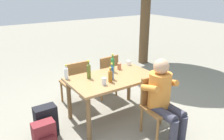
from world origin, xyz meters
TOP-DOWN VIEW (x-y plane):
  - ground_plane at (0.00, 0.00)m, footprint 24.00×24.00m
  - dining_table at (0.00, 0.00)m, footprint 1.40×0.85m
  - chair_near_right at (0.32, -0.72)m, footprint 0.48×0.48m
  - chair_far_right at (0.32, 0.72)m, footprint 0.49×0.49m
  - chair_far_left at (-0.31, 0.72)m, footprint 0.44×0.44m
  - person_in_white_shirt at (0.32, -0.83)m, footprint 0.47×0.62m
  - bottle_green at (0.15, 0.21)m, footprint 0.06×0.06m
  - bottle_amber at (-0.13, -0.15)m, footprint 0.06×0.06m
  - bottle_clear at (-0.64, 0.33)m, footprint 0.06×0.06m
  - bottle_blue at (-0.05, -0.07)m, footprint 0.06×0.06m
  - bottle_olive at (-0.33, 0.16)m, footprint 0.06×0.06m
  - cup_glass at (-0.27, -0.19)m, footprint 0.07×0.07m
  - cup_white at (0.59, 0.33)m, footprint 0.08×0.08m
  - cup_terracotta at (0.31, 0.23)m, footprint 0.07×0.07m
  - backpack_by_near_side at (-1.10, 0.09)m, footprint 0.32×0.26m
  - backpack_by_far_side at (-1.21, -0.14)m, footprint 0.30×0.24m

SIDE VIEW (x-z plane):
  - ground_plane at x=0.00m, z-range 0.00..0.00m
  - backpack_by_far_side at x=-1.21m, z-range -0.01..0.37m
  - backpack_by_near_side at x=-1.10m, z-range -0.01..0.47m
  - chair_near_right at x=0.32m, z-range 0.05..0.92m
  - chair_far_right at x=0.32m, z-range 0.05..0.92m
  - chair_far_left at x=-0.31m, z-range 0.05..0.92m
  - dining_table at x=0.00m, z-range 0.26..1.00m
  - person_in_white_shirt at x=0.32m, z-range 0.07..1.25m
  - cup_white at x=0.59m, z-range 0.73..0.82m
  - cup_glass at x=-0.27m, z-range 0.73..0.84m
  - cup_terracotta at x=0.31m, z-range 0.73..0.85m
  - bottle_clear at x=-0.64m, z-range 0.72..0.95m
  - bottle_amber at x=-0.13m, z-range 0.72..0.95m
  - bottle_blue at x=-0.05m, z-range 0.71..0.98m
  - bottle_olive at x=-0.33m, z-range 0.71..1.01m
  - bottle_green at x=0.15m, z-range 0.71..1.03m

